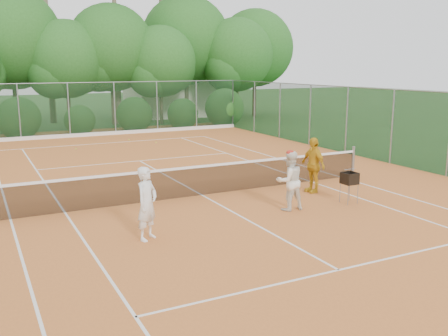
{
  "coord_description": "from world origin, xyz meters",
  "views": [
    {
      "loc": [
        -6.16,
        -13.55,
        3.96
      ],
      "look_at": [
        0.12,
        -1.2,
        1.1
      ],
      "focal_mm": 40.0,
      "sensor_mm": 36.0,
      "label": 1
    }
  ],
  "objects_px": {
    "player_white": "(147,204)",
    "player_center_grp": "(289,181)",
    "player_yellow": "(313,165)",
    "ball_hopper": "(350,179)"
  },
  "relations": [
    {
      "from": "player_center_grp",
      "to": "player_yellow",
      "type": "distance_m",
      "value": 2.23
    },
    {
      "from": "player_center_grp",
      "to": "ball_hopper",
      "type": "height_order",
      "value": "player_center_grp"
    },
    {
      "from": "player_white",
      "to": "player_center_grp",
      "type": "height_order",
      "value": "player_white"
    },
    {
      "from": "player_white",
      "to": "player_center_grp",
      "type": "distance_m",
      "value": 4.29
    },
    {
      "from": "player_white",
      "to": "player_yellow",
      "type": "distance_m",
      "value": 6.32
    },
    {
      "from": "player_white",
      "to": "ball_hopper",
      "type": "height_order",
      "value": "player_white"
    },
    {
      "from": "player_white",
      "to": "ball_hopper",
      "type": "xyz_separation_m",
      "value": [
        6.21,
        0.32,
        -0.13
      ]
    },
    {
      "from": "player_center_grp",
      "to": "ball_hopper",
      "type": "xyz_separation_m",
      "value": [
        1.95,
        -0.2,
        -0.11
      ]
    },
    {
      "from": "player_center_grp",
      "to": "player_yellow",
      "type": "xyz_separation_m",
      "value": [
        1.79,
        1.33,
        0.04
      ]
    },
    {
      "from": "player_white",
      "to": "player_yellow",
      "type": "bearing_deg",
      "value": -19.92
    }
  ]
}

